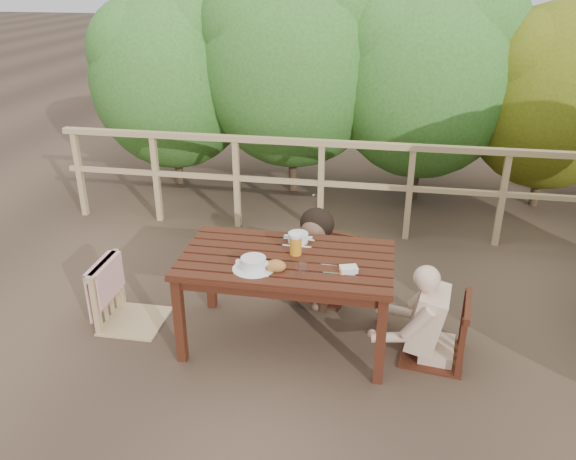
% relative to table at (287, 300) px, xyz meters
% --- Properties ---
extents(ground, '(60.00, 60.00, 0.00)m').
position_rel_table_xyz_m(ground, '(0.00, 0.00, -0.35)').
color(ground, brown).
rests_on(ground, ground).
extents(table, '(1.51, 0.85, 0.70)m').
position_rel_table_xyz_m(table, '(0.00, 0.00, 0.00)').
color(table, '#35160C').
rests_on(table, ground).
extents(chair_left, '(0.49, 0.49, 0.98)m').
position_rel_table_xyz_m(chair_left, '(-1.24, 0.03, 0.14)').
color(chair_left, tan).
rests_on(chair_left, ground).
extents(chair_far, '(0.58, 0.58, 0.95)m').
position_rel_table_xyz_m(chair_far, '(0.18, 0.75, 0.12)').
color(chair_far, '#35160C').
rests_on(chair_far, ground).
extents(chair_right, '(0.52, 0.52, 0.92)m').
position_rel_table_xyz_m(chair_right, '(1.08, 0.00, 0.11)').
color(chair_right, '#35160C').
rests_on(chair_right, ground).
extents(woman, '(0.67, 0.75, 1.28)m').
position_rel_table_xyz_m(woman, '(0.18, 0.77, 0.29)').
color(woman, black).
rests_on(woman, ground).
extents(diner_right, '(0.64, 0.55, 1.18)m').
position_rel_table_xyz_m(diner_right, '(1.11, 0.00, 0.24)').
color(diner_right, '#CDAB8C').
rests_on(diner_right, ground).
extents(railing, '(5.60, 0.10, 1.01)m').
position_rel_table_xyz_m(railing, '(0.00, 2.00, 0.16)').
color(railing, tan).
rests_on(railing, ground).
extents(hedge_row, '(6.60, 1.60, 3.80)m').
position_rel_table_xyz_m(hedge_row, '(0.40, 3.20, 1.55)').
color(hedge_row, '#326323').
rests_on(hedge_row, ground).
extents(soup_near, '(0.29, 0.29, 0.10)m').
position_rel_table_xyz_m(soup_near, '(-0.19, -0.21, 0.40)').
color(soup_near, white).
rests_on(soup_near, table).
extents(soup_far, '(0.25, 0.25, 0.08)m').
position_rel_table_xyz_m(soup_far, '(0.04, 0.26, 0.39)').
color(soup_far, silver).
rests_on(soup_far, table).
extents(bread_roll, '(0.14, 0.11, 0.08)m').
position_rel_table_xyz_m(bread_roll, '(-0.04, -0.20, 0.39)').
color(bread_roll, '#985A23').
rests_on(bread_roll, table).
extents(beer_glass, '(0.09, 0.09, 0.17)m').
position_rel_table_xyz_m(beer_glass, '(0.06, 0.05, 0.44)').
color(beer_glass, '#C4812A').
rests_on(beer_glass, table).
extents(tumbler, '(0.07, 0.07, 0.08)m').
position_rel_table_xyz_m(tumbler, '(0.14, -0.21, 0.39)').
color(tumbler, silver).
rests_on(tumbler, table).
extents(butter_tub, '(0.14, 0.12, 0.05)m').
position_rel_table_xyz_m(butter_tub, '(0.45, -0.14, 0.38)').
color(butter_tub, white).
rests_on(butter_tub, table).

